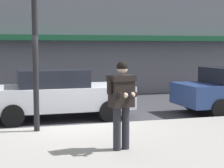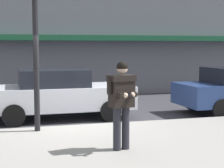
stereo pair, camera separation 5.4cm
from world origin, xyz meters
name	(u,v)px [view 2 (the right image)]	position (x,y,z in m)	size (l,w,h in m)	color
ground_plane	(74,128)	(0.00, 0.00, 0.00)	(80.00, 80.00, 0.00)	#333338
sidewalk	(145,151)	(1.00, -2.85, 0.07)	(32.00, 5.30, 0.14)	gray
curb_paint_line	(109,126)	(1.00, 0.05, 0.00)	(28.00, 0.12, 0.01)	silver
parked_sedan_mid	(58,93)	(-0.23, 1.50, 0.79)	(4.50, 1.93, 1.54)	silver
man_texting_on_phone	(122,96)	(0.50, -2.84, 1.25)	(0.64, 0.63, 1.81)	#23232B
street_lamp_post	(35,9)	(-1.03, -0.65, 3.14)	(0.36, 0.36, 4.88)	black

